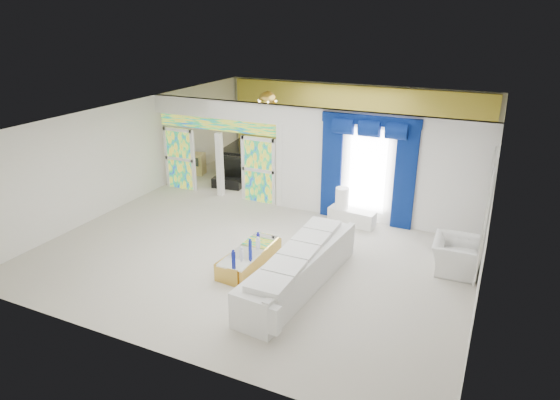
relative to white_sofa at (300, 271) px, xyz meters
The scene contains 22 objects.
floor 3.43m from the white_sofa, 117.87° to the left, with size 12.00×12.00×0.00m, color #B7AF9E.
dividing_wall 4.20m from the white_sofa, 82.08° to the left, with size 5.70×0.18×3.00m, color white.
dividing_header 6.43m from the white_sofa, 137.92° to the left, with size 4.30×0.18×0.55m, color white.
stained_panel_left 7.14m from the white_sofa, 145.64° to the left, with size 0.95×0.04×2.00m, color #994C3F.
stained_panel_right 5.06m from the white_sofa, 126.95° to the left, with size 0.95×0.04×2.00m, color #994C3F.
stained_transom 6.27m from the white_sofa, 137.92° to the left, with size 4.00×0.05×0.35m, color #994C3F.
window_pane 4.07m from the white_sofa, 85.50° to the left, with size 1.00×0.02×2.30m, color white.
blue_drape_left 4.08m from the white_sofa, 100.11° to the left, with size 0.55×0.10×2.80m, color #030D45.
blue_drape_right 4.22m from the white_sofa, 71.38° to the left, with size 0.55×0.10×2.80m, color #030D45.
blue_pelmet 4.60m from the white_sofa, 85.47° to the left, with size 2.60×0.12×0.25m, color #030D45.
wall_mirror 4.08m from the white_sofa, 31.00° to the left, with size 0.04×2.70×1.90m, color white.
gold_curtains 9.12m from the white_sofa, 100.13° to the left, with size 9.70×0.12×2.90m, color gold.
white_sofa is the anchor object (origin of this frame).
coffee_table 1.39m from the white_sofa, 167.47° to the left, with size 0.61×1.83×0.41m, color gold.
console_table 3.55m from the white_sofa, 89.12° to the left, with size 1.28×0.40×0.43m, color white.
table_lamp 3.57m from the white_sofa, 93.97° to the left, with size 0.36×0.36×0.58m, color white.
armchair 3.55m from the white_sofa, 36.09° to the left, with size 1.11×0.97×0.72m, color silver.
grand_piano 7.74m from the white_sofa, 125.87° to the left, with size 1.56×2.05×1.03m, color black.
piano_bench 6.51m from the white_sofa, 134.15° to the left, with size 0.97×0.38×0.32m, color black.
tv_console 8.33m from the white_sofa, 138.74° to the left, with size 0.52×0.47×0.76m, color #A08850.
chandelier 7.84m from the white_sofa, 121.26° to the left, with size 0.60×0.60×0.60m, color gold.
decanters 1.40m from the white_sofa, 169.61° to the left, with size 0.20×1.22×0.25m.
Camera 1 is at (4.94, -11.21, 5.38)m, focal length 30.99 mm.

